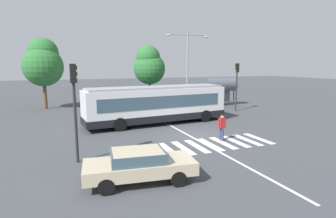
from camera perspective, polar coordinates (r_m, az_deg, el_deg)
The scene contains 17 objects.
ground_plane at distance 18.77m, azimuth 5.50°, elevation -5.55°, with size 160.00×160.00×0.00m, color #424449.
city_transit_bus at distance 22.17m, azimuth -2.32°, elevation 0.96°, with size 12.05×3.57×3.06m.
pedestrian_crossing_street at distance 17.58m, azimuth 11.25°, elevation -3.45°, with size 0.58×0.33×1.72m.
foreground_sedan at distance 11.39m, azimuth -6.07°, elevation -11.41°, with size 4.68×2.34×1.35m.
parked_car_white at distance 32.49m, azimuth -16.03°, elevation 1.78°, with size 2.21×4.64×1.35m.
parked_car_blue at distance 32.79m, azimuth -11.51°, elevation 2.02°, with size 2.06×4.59×1.35m.
parked_car_charcoal at distance 33.64m, azimuth -7.13°, elevation 2.31°, with size 2.12×4.61×1.35m.
parked_car_teal at distance 34.47m, azimuth -2.36°, elevation 2.54°, with size 2.27×4.66×1.35m.
parked_car_black at distance 35.33m, azimuth 1.84°, elevation 2.70°, with size 2.24×4.65×1.35m.
traffic_light_near_corner at distance 13.74m, azimuth -19.02°, elevation 2.30°, with size 0.33×0.32×4.83m.
traffic_light_far_corner at distance 29.08m, azimuth 14.21°, elevation 6.04°, with size 0.33×0.32×4.94m.
bus_stop_shelter at distance 32.72m, azimuth 10.93°, elevation 4.93°, with size 3.95×1.54×3.25m.
twin_arm_street_lamp at distance 31.97m, azimuth 4.09°, elevation 10.01°, with size 5.36×0.32×8.31m.
background_tree_left at distance 32.74m, azimuth -24.71°, elevation 8.82°, with size 4.24×4.24×7.67m.
background_tree_right at distance 37.43m, azimuth -3.98°, elevation 9.11°, with size 4.29×4.29×7.39m.
crosswalk_painted_stripes at distance 17.06m, azimuth 10.17°, elevation -7.16°, with size 6.82×2.76×0.01m.
lane_center_line at distance 20.38m, azimuth 2.10°, elevation -4.32°, with size 0.16×24.00×0.01m, color silver.
Camera 1 is at (-8.35, -16.12, 4.77)m, focal length 29.07 mm.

